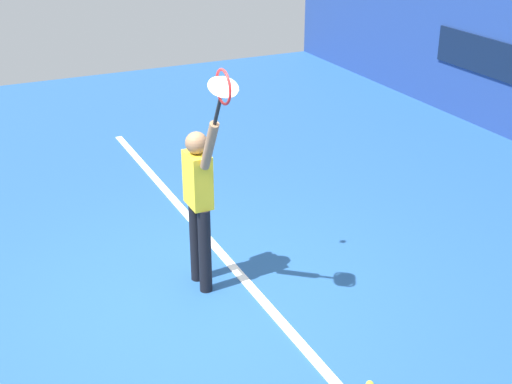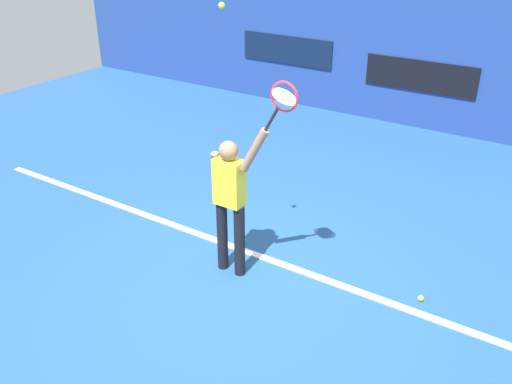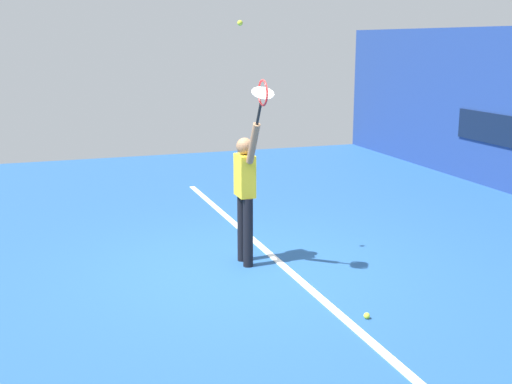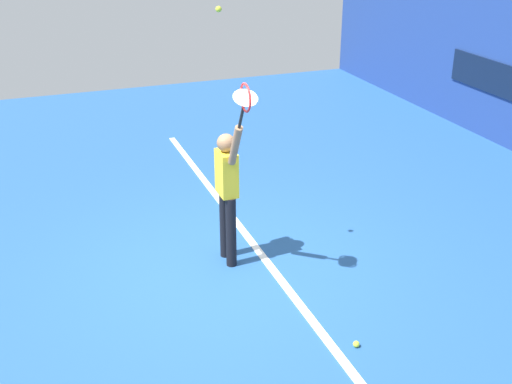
{
  "view_description": "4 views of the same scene",
  "coord_description": "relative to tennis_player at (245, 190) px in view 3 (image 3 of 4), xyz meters",
  "views": [
    {
      "loc": [
        5.8,
        -2.15,
        3.96
      ],
      "look_at": [
        -0.03,
        0.64,
        1.03
      ],
      "focal_mm": 49.84,
      "sensor_mm": 36.0,
      "label": 1
    },
    {
      "loc": [
        3.09,
        -4.45,
        3.94
      ],
      "look_at": [
        0.06,
        0.23,
        1.09
      ],
      "focal_mm": 38.89,
      "sensor_mm": 36.0,
      "label": 2
    },
    {
      "loc": [
        7.75,
        -2.51,
        2.91
      ],
      "look_at": [
        0.12,
        0.13,
        1.05
      ],
      "focal_mm": 46.33,
      "sensor_mm": 36.0,
      "label": 3
    },
    {
      "loc": [
        6.62,
        -2.1,
        4.16
      ],
      "look_at": [
        -0.06,
        0.41,
        0.96
      ],
      "focal_mm": 45.43,
      "sensor_mm": 36.0,
      "label": 4
    }
  ],
  "objects": [
    {
      "name": "ground_plane",
      "position": [
        0.2,
        -0.09,
        -1.01
      ],
      "size": [
        18.0,
        18.0,
        0.0
      ],
      "primitive_type": "plane",
      "color": "#23518C"
    },
    {
      "name": "sponsor_banner_portside",
      "position": [
        -2.8,
        6.09,
        0.18
      ],
      "size": [
        2.2,
        0.03,
        0.6
      ],
      "primitive_type": "cube",
      "color": "#0C1933"
    },
    {
      "name": "court_baseline",
      "position": [
        0.2,
        0.43,
        -1.0
      ],
      "size": [
        10.0,
        0.1,
        0.01
      ],
      "primitive_type": "cube",
      "color": "white",
      "rests_on": "ground_plane"
    },
    {
      "name": "tennis_player",
      "position": [
        0.0,
        0.0,
        0.0
      ],
      "size": [
        0.76,
        0.31,
        1.94
      ],
      "color": "black",
      "rests_on": "ground_plane"
    },
    {
      "name": "tennis_racket",
      "position": [
        0.66,
        -0.0,
        1.27
      ],
      "size": [
        0.44,
        0.27,
        0.61
      ],
      "color": "black"
    },
    {
      "name": "tennis_ball",
      "position": [
        -0.01,
        -0.06,
        2.1
      ],
      "size": [
        0.07,
        0.07,
        0.07
      ],
      "primitive_type": "sphere",
      "color": "#CCE033"
    },
    {
      "name": "spare_ball",
      "position": [
        2.13,
        0.67,
        -0.98
      ],
      "size": [
        0.07,
        0.07,
        0.07
      ],
      "primitive_type": "sphere",
      "color": "#CCE033",
      "rests_on": "ground_plane"
    }
  ]
}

